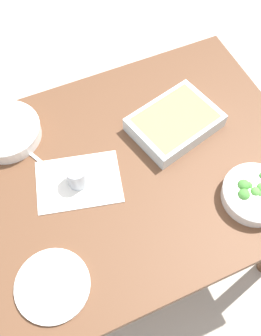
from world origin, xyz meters
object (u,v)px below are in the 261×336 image
(drink_cup, at_px, (77,176))
(spoon_by_stew, at_px, (28,151))
(broccoli_bowl, at_px, (255,194))
(stew_bowl, at_px, (6,131))
(side_plate, at_px, (53,286))
(baking_dish, at_px, (175,122))

(drink_cup, relative_size, spoon_by_stew, 0.51)
(broccoli_bowl, xyz_separation_m, spoon_by_stew, (0.62, -0.47, -0.03))
(stew_bowl, relative_size, spoon_by_stew, 1.49)
(drink_cup, height_order, side_plate, drink_cup)
(broccoli_bowl, relative_size, drink_cup, 2.53)
(baking_dish, relative_size, drink_cup, 4.07)
(baking_dish, bearing_deg, drink_cup, 10.06)
(stew_bowl, height_order, spoon_by_stew, stew_bowl)
(broccoli_bowl, height_order, side_plate, broccoli_bowl)
(stew_bowl, height_order, side_plate, stew_bowl)
(side_plate, bearing_deg, drink_cup, -122.46)
(baking_dish, height_order, spoon_by_stew, baking_dish)
(broccoli_bowl, distance_m, spoon_by_stew, 0.78)
(broccoli_bowl, distance_m, side_plate, 0.69)
(broccoli_bowl, height_order, baking_dish, broccoli_bowl)
(side_plate, relative_size, spoon_by_stew, 1.33)
(drink_cup, bearing_deg, broccoli_bowl, 150.20)
(spoon_by_stew, bearing_deg, stew_bowl, -63.89)
(drink_cup, bearing_deg, stew_bowl, -58.78)
(drink_cup, bearing_deg, spoon_by_stew, -56.41)
(stew_bowl, distance_m, drink_cup, 0.32)
(broccoli_bowl, bearing_deg, side_plate, 0.50)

